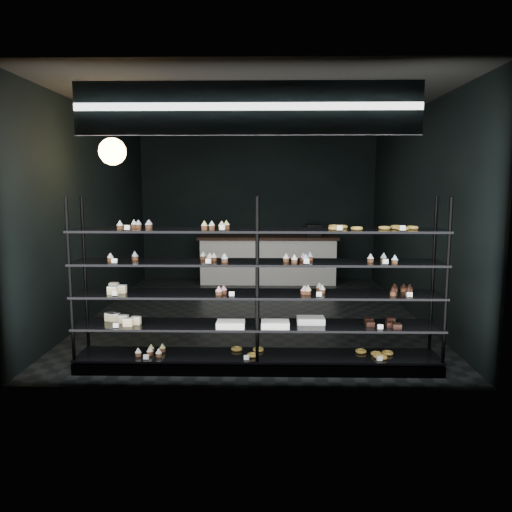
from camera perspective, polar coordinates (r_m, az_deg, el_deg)
name	(u,v)px	position (r m, az deg, el deg)	size (l,w,h in m)	color
room	(255,213)	(7.80, -0.16, 4.94)	(5.01, 6.01, 3.20)	black
display_shelf	(255,314)	(5.51, -0.09, -6.61)	(4.00, 0.50, 1.91)	black
signage	(247,108)	(4.91, -0.98, 16.53)	(3.30, 0.05, 0.50)	#0B0F3A
pendant_lamp	(112,151)	(6.66, -16.09, 11.42)	(0.34, 0.34, 0.90)	black
service_counter	(269,259)	(10.40, 1.45, -0.35)	(2.88, 0.65, 1.23)	silver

